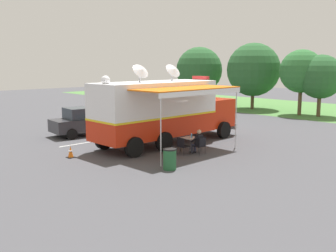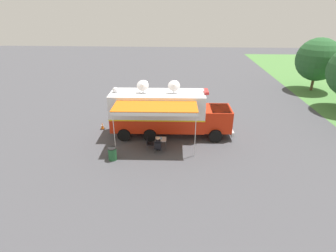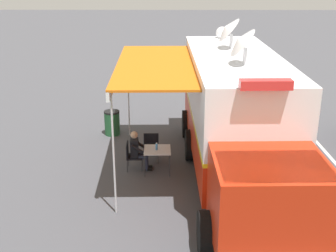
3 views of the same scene
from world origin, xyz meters
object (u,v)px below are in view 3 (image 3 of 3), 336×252
Objects in this scene: command_truck at (237,115)px; folding_table at (157,151)px; folding_chair_beside_table at (151,145)px; trash_bin at (112,123)px; traffic_cone at (233,110)px; water_bottle at (157,146)px; seated_responder at (137,150)px; folding_chair_at_table at (131,154)px.

command_truck is 11.64× the size of folding_table.
folding_chair_beside_table is 0.96× the size of trash_bin.
water_bottle is at bearing 59.85° from traffic_cone.
water_bottle is 0.18× the size of seated_responder.
command_truck is 16.46× the size of traffic_cone.
folding_chair_beside_table is 1.50× the size of traffic_cone.
traffic_cone is at bearing -120.11° from folding_table.
folding_table is 6.00m from traffic_cone.
trash_bin is (1.77, -3.12, -0.22)m from folding_table.
folding_chair_at_table is (3.08, -0.48, -1.43)m from command_truck.
seated_responder is (0.39, 0.70, 0.14)m from folding_chair_beside_table.
water_bottle is 0.39× the size of traffic_cone.
seated_responder is at bearing 61.16° from folding_chair_beside_table.
trash_bin is at bearing -55.85° from folding_chair_beside_table.
command_truck is 3.12m from folding_chair_beside_table.
seated_responder reaches higher than folding_table.
folding_chair_at_table is at bearing -10.16° from folding_table.
folding_chair_at_table is at bearing -8.92° from command_truck.
traffic_cone is at bearing -120.15° from water_bottle.
folding_chair_at_table and folding_chair_beside_table have the same top height.
water_bottle is 0.26× the size of folding_chair_beside_table.
traffic_cone is (-3.23, -4.33, -0.23)m from folding_chair_beside_table.
seated_responder reaches higher than trash_bin.
seated_responder is 2.16× the size of traffic_cone.
trash_bin is at bearing -72.02° from folding_chair_at_table.
folding_chair_beside_table is at bearing -76.80° from water_bottle.
traffic_cone is at bearing -156.70° from trash_bin.
water_bottle is at bearing -7.81° from command_truck.
folding_chair_at_table is (0.80, -0.14, -0.16)m from folding_table.
folding_table reaches higher than traffic_cone.
folding_table is at bearing 104.80° from folding_chair_beside_table.
traffic_cone is at bearing -97.46° from command_truck.
command_truck is at bearing 154.59° from folding_chair_beside_table.
folding_chair_at_table is at bearing 1.46° from seated_responder.
folding_table is 0.83m from folding_chair_at_table.
water_bottle is 0.95m from folding_chair_beside_table.
folding_table is 0.16m from water_bottle.
traffic_cone is (-3.61, -5.03, -0.37)m from seated_responder.
command_truck is 10.49× the size of trash_bin.
folding_chair_at_table is 6.31m from traffic_cone.
command_truck is at bearing 139.44° from trash_bin.
folding_table is 0.63m from seated_responder.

